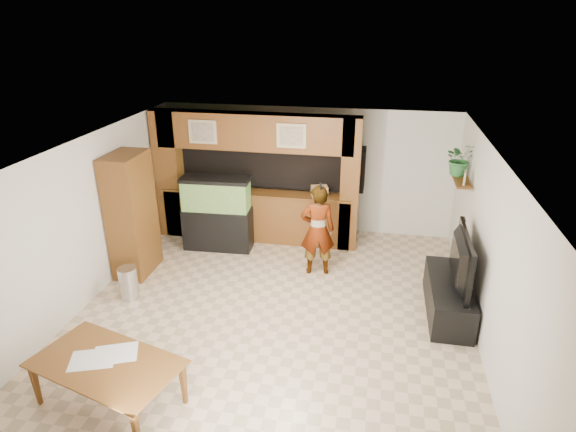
% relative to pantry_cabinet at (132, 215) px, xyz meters
% --- Properties ---
extents(floor, '(6.50, 6.50, 0.00)m').
position_rel_pantry_cabinet_xyz_m(floor, '(2.70, -0.79, -1.09)').
color(floor, '#CCAD8E').
rests_on(floor, ground).
extents(ceiling, '(6.50, 6.50, 0.00)m').
position_rel_pantry_cabinet_xyz_m(ceiling, '(2.70, -0.79, 1.51)').
color(ceiling, white).
rests_on(ceiling, wall_back).
extents(wall_back, '(6.00, 0.00, 6.00)m').
position_rel_pantry_cabinet_xyz_m(wall_back, '(2.70, 2.46, 0.21)').
color(wall_back, beige).
rests_on(wall_back, floor).
extents(wall_left, '(0.00, 6.50, 6.50)m').
position_rel_pantry_cabinet_xyz_m(wall_left, '(-0.30, -0.79, 0.21)').
color(wall_left, beige).
rests_on(wall_left, floor).
extents(wall_right, '(0.00, 6.50, 6.50)m').
position_rel_pantry_cabinet_xyz_m(wall_right, '(5.70, -0.79, 0.21)').
color(wall_right, beige).
rests_on(wall_right, floor).
extents(partition, '(4.20, 0.99, 2.60)m').
position_rel_pantry_cabinet_xyz_m(partition, '(1.75, 1.84, 0.22)').
color(partition, brown).
rests_on(partition, floor).
extents(wall_clock, '(0.05, 0.25, 0.25)m').
position_rel_pantry_cabinet_xyz_m(wall_clock, '(-0.27, 0.21, 0.81)').
color(wall_clock, black).
rests_on(wall_clock, wall_left).
extents(wall_shelf, '(0.25, 0.90, 0.04)m').
position_rel_pantry_cabinet_xyz_m(wall_shelf, '(5.55, 1.16, 0.61)').
color(wall_shelf, brown).
rests_on(wall_shelf, wall_right).
extents(pantry_cabinet, '(0.54, 0.89, 2.18)m').
position_rel_pantry_cabinet_xyz_m(pantry_cabinet, '(0.00, 0.00, 0.00)').
color(pantry_cabinet, brown).
rests_on(pantry_cabinet, floor).
extents(trash_can, '(0.30, 0.30, 0.55)m').
position_rel_pantry_cabinet_xyz_m(trash_can, '(0.29, -0.88, -0.81)').
color(trash_can, '#B2B2B7').
rests_on(trash_can, floor).
extents(aquarium, '(1.32, 0.49, 1.46)m').
position_rel_pantry_cabinet_xyz_m(aquarium, '(1.15, 1.16, -0.38)').
color(aquarium, black).
rests_on(aquarium, floor).
extents(tv_stand, '(0.60, 1.64, 0.55)m').
position_rel_pantry_cabinet_xyz_m(tv_stand, '(5.35, -0.35, -0.82)').
color(tv_stand, black).
rests_on(tv_stand, floor).
extents(television, '(0.21, 1.41, 0.81)m').
position_rel_pantry_cabinet_xyz_m(television, '(5.35, -0.35, -0.14)').
color(television, black).
rests_on(television, tv_stand).
extents(photo_frame, '(0.06, 0.16, 0.21)m').
position_rel_pantry_cabinet_xyz_m(photo_frame, '(5.55, 0.86, 0.74)').
color(photo_frame, tan).
rests_on(photo_frame, wall_shelf).
extents(potted_plant, '(0.65, 0.61, 0.58)m').
position_rel_pantry_cabinet_xyz_m(potted_plant, '(5.52, 1.35, 0.92)').
color(potted_plant, '#2C6E35').
rests_on(potted_plant, wall_shelf).
extents(person, '(0.67, 0.51, 1.66)m').
position_rel_pantry_cabinet_xyz_m(person, '(3.19, 0.54, -0.26)').
color(person, olive).
rests_on(person, floor).
extents(microphone, '(0.03, 0.09, 0.15)m').
position_rel_pantry_cabinet_xyz_m(microphone, '(3.24, 0.38, 0.61)').
color(microphone, black).
rests_on(microphone, person).
extents(dining_table, '(1.92, 1.40, 0.61)m').
position_rel_pantry_cabinet_xyz_m(dining_table, '(1.19, -3.10, -0.79)').
color(dining_table, brown).
rests_on(dining_table, floor).
extents(newspaper_a, '(0.60, 0.53, 0.01)m').
position_rel_pantry_cabinet_xyz_m(newspaper_a, '(1.23, -2.90, -0.48)').
color(newspaper_a, silver).
rests_on(newspaper_a, dining_table).
extents(newspaper_b, '(0.60, 0.52, 0.01)m').
position_rel_pantry_cabinet_xyz_m(newspaper_b, '(1.02, -3.05, -0.48)').
color(newspaper_b, silver).
rests_on(newspaper_b, dining_table).
extents(counter_box, '(0.35, 0.29, 0.20)m').
position_rel_pantry_cabinet_xyz_m(counter_box, '(3.07, 1.66, 0.05)').
color(counter_box, tan).
rests_on(counter_box, partition).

